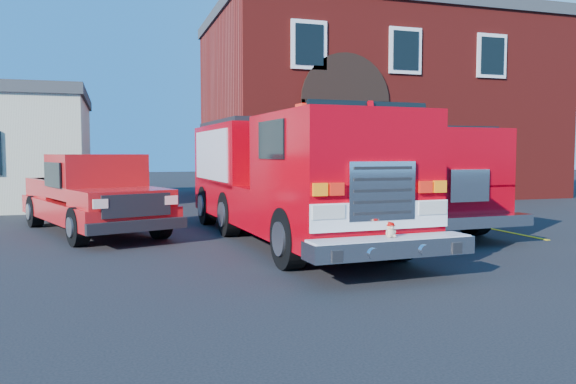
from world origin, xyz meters
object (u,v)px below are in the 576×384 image
object	(u,v)px
fire_station	(371,106)
secondary_truck	(376,171)
pickup_truck	(93,196)
fire_engine	(285,175)

from	to	relation	value
fire_station	secondary_truck	bearing A→B (deg)	-115.01
pickup_truck	secondary_truck	size ratio (longest dim) A/B	0.74
fire_station	secondary_truck	world-z (taller)	fire_station
fire_station	pickup_truck	bearing A→B (deg)	-141.47
fire_station	secondary_truck	size ratio (longest dim) A/B	1.77
fire_station	pickup_truck	xyz separation A→B (m)	(-12.51, -9.96, -3.32)
fire_engine	pickup_truck	xyz separation A→B (m)	(-4.27, 2.59, -0.56)
pickup_truck	fire_station	bearing A→B (deg)	38.53
fire_station	secondary_truck	distance (m)	11.82
fire_station	pickup_truck	world-z (taller)	fire_station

